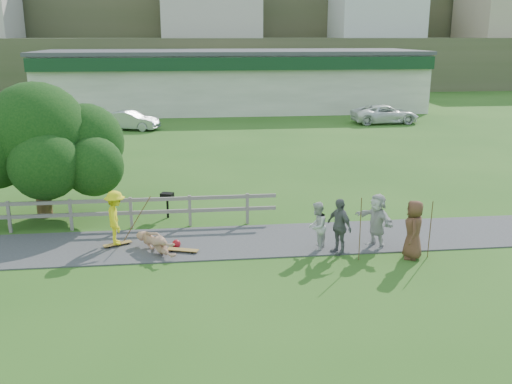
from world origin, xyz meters
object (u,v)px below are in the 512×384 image
spectator_b (339,226)px  spectator_c (414,230)px  spectator_a (317,227)px  car_white (385,114)px  bbq (168,205)px  spectator_d (377,221)px  tree (40,165)px  car_silver (130,120)px  skater_fallen (156,243)px  skater_rider (116,221)px

spectator_b → spectator_c: bearing=47.0°
spectator_a → car_white: (10.77, 24.88, -0.08)m
bbq → spectator_a: bearing=-19.9°
spectator_b → spectator_d: 1.34m
tree → bbq: bearing=-9.1°
spectator_d → car_silver: size_ratio=0.43×
spectator_b → bbq: (-5.25, 4.12, -0.40)m
spectator_c → bbq: 8.75m
car_silver → tree: bearing=-166.2°
spectator_a → car_silver: (-7.84, 24.03, -0.11)m
spectator_a → spectator_b: size_ratio=0.89×
spectator_b → car_white: size_ratio=0.35×
car_white → bbq: 26.12m
spectator_b → car_silver: (-8.44, 24.35, -0.20)m
skater_fallen → spectator_d: spectator_d is taller
skater_fallen → spectator_a: 4.93m
spectator_c → spectator_d: spectator_c is taller
spectator_a → bbq: (-4.65, 3.80, -0.30)m
skater_fallen → spectator_a: spectator_a is taller
spectator_a → car_white: bearing=-174.5°
car_silver → bbq: car_silver is taller
spectator_a → spectator_c: 2.85m
skater_fallen → spectator_d: size_ratio=1.06×
skater_fallen → spectator_a: (4.90, -0.35, 0.44)m
skater_fallen → spectator_b: 5.57m
skater_rider → car_white: 29.24m
car_silver → bbq: 20.48m
spectator_d → bbq: spectator_d is taller
car_silver → spectator_a: bearing=-144.4°
car_white → spectator_b: bearing=156.0°
tree → spectator_d: bearing=-22.1°
spectator_b → spectator_c: size_ratio=0.97×
spectator_a → spectator_c: bearing=99.3°
skater_rider → spectator_d: 8.09m
bbq → tree: bearing=-169.7°
skater_fallen → car_silver: 23.86m
spectator_c → car_white: size_ratio=0.36×
car_white → spectator_d: bearing=158.3°
skater_fallen → spectator_d: (6.79, -0.32, 0.53)m
skater_rider → car_silver: skater_rider is taller
spectator_c → car_silver: bearing=-138.0°
tree → bbq: size_ratio=6.23×
spectator_b → bbq: spectator_b is taller
spectator_c → car_silver: (-10.52, 24.98, -0.23)m
skater_rider → bbq: bearing=-38.2°
skater_fallen → tree: tree is taller
car_silver → bbq: size_ratio=4.30×
spectator_d → car_white: spectator_d is taller
spectator_c → bbq: size_ratio=1.91×
spectator_d → bbq: (-6.55, 3.76, -0.40)m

